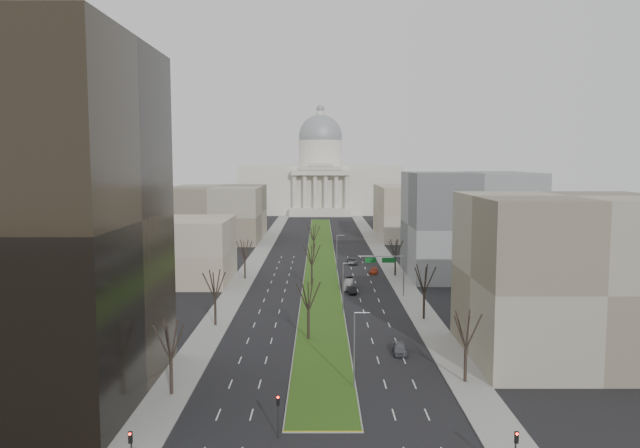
{
  "coord_description": "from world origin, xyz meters",
  "views": [
    {
      "loc": [
        -0.3,
        -50.69,
        26.6
      ],
      "look_at": [
        -0.25,
        105.15,
        10.78
      ],
      "focal_mm": 35.0,
      "sensor_mm": 36.0,
      "label": 1
    }
  ],
  "objects_px": {
    "car_black": "(352,290)",
    "car_grey_far": "(352,261)",
    "car_red": "(374,271)",
    "box_van": "(349,283)",
    "car_grey_near": "(400,348)"
  },
  "relations": [
    {
      "from": "car_red",
      "to": "car_grey_far",
      "type": "bearing_deg",
      "value": 117.16
    },
    {
      "from": "car_black",
      "to": "car_red",
      "type": "relative_size",
      "value": 0.95
    },
    {
      "from": "car_black",
      "to": "car_grey_far",
      "type": "bearing_deg",
      "value": 81.12
    },
    {
      "from": "car_black",
      "to": "car_grey_near",
      "type": "bearing_deg",
      "value": -88.9
    },
    {
      "from": "car_grey_near",
      "to": "car_red",
      "type": "height_order",
      "value": "car_grey_near"
    },
    {
      "from": "car_black",
      "to": "car_red",
      "type": "distance_m",
      "value": 23.18
    },
    {
      "from": "car_red",
      "to": "car_black",
      "type": "bearing_deg",
      "value": -96.29
    },
    {
      "from": "car_red",
      "to": "car_grey_far",
      "type": "distance_m",
      "value": 14.5
    },
    {
      "from": "car_grey_near",
      "to": "car_red",
      "type": "xyz_separation_m",
      "value": [
        1.7,
        61.5,
        -0.13
      ]
    },
    {
      "from": "car_red",
      "to": "car_grey_far",
      "type": "xyz_separation_m",
      "value": [
        -4.36,
        13.83,
        0.08
      ]
    },
    {
      "from": "car_black",
      "to": "car_red",
      "type": "bearing_deg",
      "value": 68.35
    },
    {
      "from": "car_grey_near",
      "to": "car_grey_far",
      "type": "distance_m",
      "value": 75.38
    },
    {
      "from": "car_red",
      "to": "box_van",
      "type": "bearing_deg",
      "value": -101.48
    },
    {
      "from": "car_grey_far",
      "to": "box_van",
      "type": "height_order",
      "value": "box_van"
    },
    {
      "from": "car_grey_far",
      "to": "box_van",
      "type": "bearing_deg",
      "value": -97.43
    }
  ]
}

